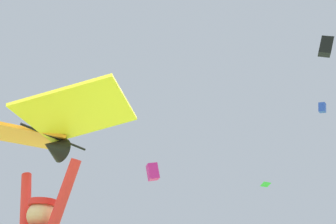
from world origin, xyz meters
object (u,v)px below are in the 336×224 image
object	(u,v)px
held_stunt_kite	(49,130)
distant_kite_blue_overhead_distant	(322,108)
distant_kite_green_high_right	(265,184)
distant_kite_black_low_left	(326,47)
distant_kite_magenta_far_center	(153,172)

from	to	relation	value
held_stunt_kite	distant_kite_blue_overhead_distant	size ratio (longest dim) A/B	1.96
held_stunt_kite	distant_kite_blue_overhead_distant	distance (m)	29.54
distant_kite_green_high_right	distant_kite_black_low_left	distance (m)	15.29
distant_kite_black_low_left	distant_kite_green_high_right	bearing A→B (deg)	129.44
distant_kite_green_high_right	distant_kite_magenta_far_center	world-z (taller)	distant_kite_green_high_right
held_stunt_kite	distant_kite_magenta_far_center	world-z (taller)	distant_kite_magenta_far_center
distant_kite_green_high_right	distant_kite_magenta_far_center	distance (m)	15.95
held_stunt_kite	distant_kite_black_low_left	distance (m)	23.95
distant_kite_green_high_right	distant_kite_magenta_far_center	size ratio (longest dim) A/B	0.81
held_stunt_kite	distant_kite_green_high_right	xyz separation A→B (m)	(-6.53, 30.19, 7.69)
distant_kite_green_high_right	distant_kite_magenta_far_center	bearing A→B (deg)	-100.87
distant_kite_magenta_far_center	held_stunt_kite	bearing A→B (deg)	-57.15
held_stunt_kite	distant_kite_black_low_left	world-z (taller)	distant_kite_black_low_left
held_stunt_kite	distant_kite_green_high_right	world-z (taller)	distant_kite_green_high_right
distant_kite_green_high_right	distant_kite_blue_overhead_distant	bearing A→B (deg)	-26.50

